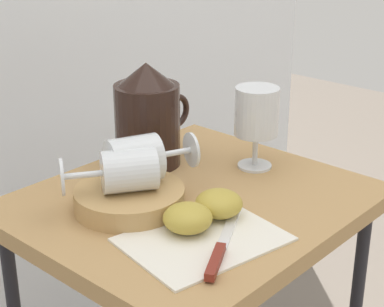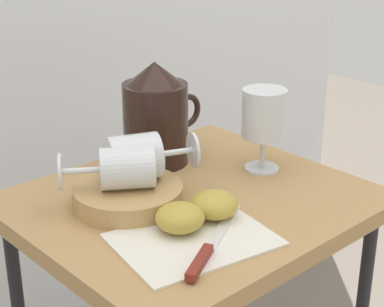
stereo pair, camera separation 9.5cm
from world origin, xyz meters
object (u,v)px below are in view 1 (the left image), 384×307
(basket_tray, at_px, (130,198))
(wine_glass_tipped_near, at_px, (126,171))
(wine_glass_upright, at_px, (258,116))
(apple_half_right, at_px, (219,203))
(table, at_px, (192,233))
(apple_half_left, at_px, (188,218))
(pitcher, at_px, (148,123))
(knife, at_px, (221,248))
(wine_glass_tipped_far, at_px, (136,159))

(basket_tray, relative_size, wine_glass_tipped_near, 1.12)
(wine_glass_upright, xyz_separation_m, apple_half_right, (-0.20, -0.08, -0.08))
(table, xyz_separation_m, apple_half_left, (-0.09, -0.08, 0.09))
(pitcher, xyz_separation_m, apple_half_right, (-0.08, -0.24, -0.06))
(table, distance_m, knife, 0.20)
(wine_glass_upright, relative_size, knife, 0.73)
(table, relative_size, wine_glass_tipped_far, 4.26)
(wine_glass_tipped_near, bearing_deg, wine_glass_tipped_far, 20.61)
(basket_tray, relative_size, apple_half_right, 2.39)
(apple_half_right, xyz_separation_m, knife, (-0.08, -0.07, -0.02))
(pitcher, distance_m, knife, 0.36)
(wine_glass_upright, xyz_separation_m, wine_glass_tipped_near, (-0.28, 0.05, -0.03))
(wine_glass_tipped_near, distance_m, knife, 0.21)
(wine_glass_upright, bearing_deg, wine_glass_tipped_far, 165.46)
(wine_glass_upright, relative_size, wine_glass_tipped_far, 0.95)
(wine_glass_tipped_far, bearing_deg, apple_half_left, -100.60)
(wine_glass_tipped_far, relative_size, apple_half_right, 2.16)
(table, xyz_separation_m, wine_glass_upright, (0.18, -0.00, 0.17))
(wine_glass_upright, bearing_deg, apple_half_left, -164.95)
(wine_glass_tipped_far, relative_size, apple_half_left, 2.16)
(wine_glass_tipped_far, bearing_deg, basket_tray, -158.84)
(wine_glass_tipped_near, distance_m, wine_glass_tipped_far, 0.04)
(wine_glass_tipped_near, bearing_deg, basket_tray, 18.44)
(apple_half_left, bearing_deg, apple_half_right, -3.17)
(pitcher, xyz_separation_m, wine_glass_tipped_far, (-0.13, -0.10, -0.01))
(pitcher, bearing_deg, apple_half_left, -122.39)
(table, distance_m, wine_glass_tipped_far, 0.17)
(knife, bearing_deg, pitcher, 62.32)
(wine_glass_upright, distance_m, apple_half_right, 0.23)
(pitcher, distance_m, apple_half_left, 0.29)
(apple_half_right, bearing_deg, table, 72.02)
(basket_tray, height_order, wine_glass_tipped_near, wine_glass_tipped_near)
(basket_tray, distance_m, apple_half_left, 0.13)
(basket_tray, bearing_deg, wine_glass_upright, -10.89)
(wine_glass_tipped_far, xyz_separation_m, knife, (-0.04, -0.21, -0.07))
(basket_tray, height_order, knife, basket_tray)
(apple_half_right, bearing_deg, knife, -138.77)
(table, xyz_separation_m, wine_glass_tipped_near, (-0.10, 0.05, 0.14))
(wine_glass_upright, relative_size, apple_half_left, 2.05)
(wine_glass_upright, distance_m, wine_glass_tipped_near, 0.29)
(basket_tray, xyz_separation_m, wine_glass_tipped_near, (-0.01, -0.00, 0.05))
(wine_glass_tipped_near, distance_m, apple_half_left, 0.13)
(wine_glass_tipped_near, height_order, apple_half_right, wine_glass_tipped_near)
(wine_glass_tipped_far, bearing_deg, knife, -100.50)
(apple_half_left, bearing_deg, table, 38.94)
(wine_glass_tipped_near, height_order, wine_glass_tipped_far, wine_glass_tipped_far)
(table, bearing_deg, pitcher, 70.84)
(wine_glass_tipped_near, relative_size, apple_half_left, 2.14)
(wine_glass_tipped_far, xyz_separation_m, apple_half_right, (0.04, -0.14, -0.05))
(basket_tray, bearing_deg, table, -26.61)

